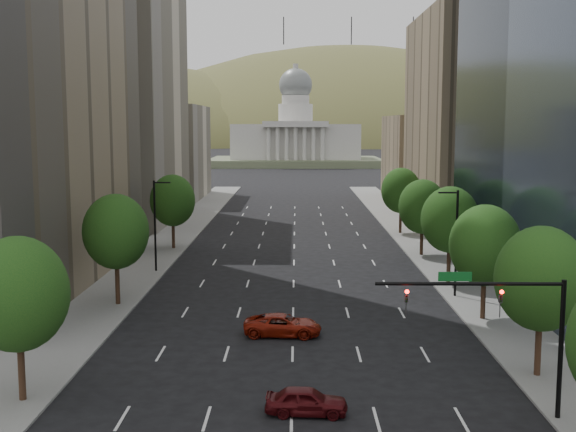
{
  "coord_description": "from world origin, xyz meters",
  "views": [
    {
      "loc": [
        0.2,
        -3.45,
        14.34
      ],
      "look_at": [
        -0.35,
        46.0,
        8.0
      ],
      "focal_mm": 44.54,
      "sensor_mm": 36.0,
      "label": 1
    }
  ],
  "objects_px": {
    "car_maroon": "(306,401)",
    "car_red_far": "(283,325)",
    "capitol": "(295,141)",
    "traffic_signal": "(511,317)"
  },
  "relations": [
    {
      "from": "car_maroon",
      "to": "car_red_far",
      "type": "xyz_separation_m",
      "value": [
        -1.43,
        13.4,
        0.04
      ]
    },
    {
      "from": "car_red_far",
      "to": "capitol",
      "type": "bearing_deg",
      "value": 2.95
    },
    {
      "from": "capitol",
      "to": "car_maroon",
      "type": "height_order",
      "value": "capitol"
    },
    {
      "from": "car_maroon",
      "to": "traffic_signal",
      "type": "bearing_deg",
      "value": -90.11
    },
    {
      "from": "capitol",
      "to": "car_red_far",
      "type": "bearing_deg",
      "value": -90.19
    },
    {
      "from": "traffic_signal",
      "to": "capitol",
      "type": "xyz_separation_m",
      "value": [
        -10.53,
        219.71,
        3.4
      ]
    },
    {
      "from": "traffic_signal",
      "to": "car_maroon",
      "type": "relative_size",
      "value": 2.22
    },
    {
      "from": "car_red_far",
      "to": "car_maroon",
      "type": "bearing_deg",
      "value": -170.78
    },
    {
      "from": "traffic_signal",
      "to": "car_maroon",
      "type": "xyz_separation_m",
      "value": [
        -9.79,
        0.59,
        -4.47
      ]
    },
    {
      "from": "traffic_signal",
      "to": "car_red_far",
      "type": "bearing_deg",
      "value": 128.73
    }
  ]
}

